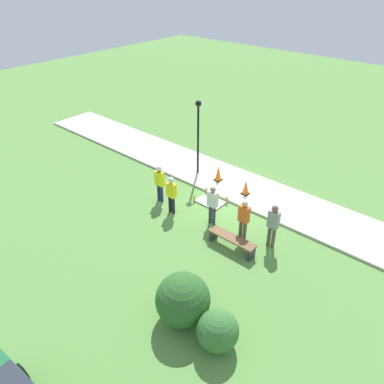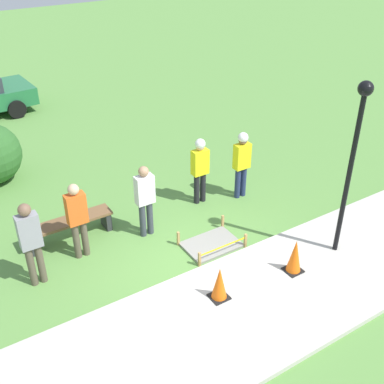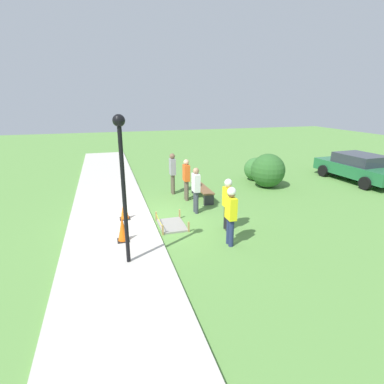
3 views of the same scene
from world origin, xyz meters
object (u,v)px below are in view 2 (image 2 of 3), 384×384
object	(u,v)px
traffic_cone_near_patch	(219,283)
traffic_cone_far_patch	(295,256)
lamppost_near	(355,146)
bystander_in_orange_shirt	(77,217)
worker_assistant	(200,166)
bystander_in_gray_shirt	(145,197)
park_bench	(69,226)
bystander_in_white_shirt	(31,240)
worker_supervisor	(242,160)

from	to	relation	value
traffic_cone_near_patch	traffic_cone_far_patch	distance (m)	1.68
traffic_cone_near_patch	lamppost_near	bearing A→B (deg)	-2.45
bystander_in_orange_shirt	worker_assistant	bearing A→B (deg)	8.09
traffic_cone_far_patch	bystander_in_gray_shirt	distance (m)	3.34
traffic_cone_near_patch	bystander_in_gray_shirt	size ratio (longest dim) A/B	0.40
traffic_cone_near_patch	bystander_in_orange_shirt	bearing A→B (deg)	121.66
park_bench	bystander_in_gray_shirt	size ratio (longest dim) A/B	1.11
lamppost_near	bystander_in_orange_shirt	bearing A→B (deg)	148.56
bystander_in_gray_shirt	bystander_in_white_shirt	bearing A→B (deg)	-173.36
worker_assistant	bystander_in_gray_shirt	world-z (taller)	bystander_in_gray_shirt
park_bench	worker_assistant	world-z (taller)	worker_assistant
park_bench	lamppost_near	size ratio (longest dim) A/B	0.52
bystander_in_gray_shirt	bystander_in_white_shirt	xyz separation A→B (m)	(-2.52, -0.29, 0.07)
traffic_cone_near_patch	bystander_in_orange_shirt	world-z (taller)	bystander_in_orange_shirt
traffic_cone_near_patch	bystander_in_orange_shirt	xyz separation A→B (m)	(-1.63, 2.65, 0.54)
bystander_in_gray_shirt	bystander_in_white_shirt	world-z (taller)	bystander_in_white_shirt
bystander_in_gray_shirt	traffic_cone_far_patch	bearing A→B (deg)	-56.88
traffic_cone_far_patch	lamppost_near	bearing A→B (deg)	2.19
traffic_cone_near_patch	park_bench	size ratio (longest dim) A/B	0.36
bystander_in_orange_shirt	lamppost_near	xyz separation A→B (m)	(4.53, -2.77, 1.53)
bystander_in_white_shirt	worker_supervisor	bearing A→B (deg)	5.19
traffic_cone_near_patch	traffic_cone_far_patch	xyz separation A→B (m)	(1.67, -0.17, 0.02)
park_bench	worker_supervisor	distance (m)	4.32
park_bench	bystander_in_gray_shirt	xyz separation A→B (m)	(1.50, -0.74, 0.61)
worker_assistant	lamppost_near	distance (m)	3.79
traffic_cone_far_patch	park_bench	bearing A→B (deg)	133.32
park_bench	bystander_in_white_shirt	world-z (taller)	bystander_in_white_shirt
worker_assistant	park_bench	bearing A→B (deg)	175.97
park_bench	lamppost_near	xyz separation A→B (m)	(4.53, -3.46, 2.15)
bystander_in_gray_shirt	lamppost_near	distance (m)	4.36
traffic_cone_near_patch	worker_assistant	world-z (taller)	worker_assistant
bystander_in_gray_shirt	worker_assistant	bearing A→B (deg)	16.30
park_bench	bystander_in_gray_shirt	world-z (taller)	bystander_in_gray_shirt
bystander_in_orange_shirt	bystander_in_gray_shirt	distance (m)	1.50
worker_supervisor	lamppost_near	distance (m)	3.27
bystander_in_orange_shirt	bystander_in_gray_shirt	xyz separation A→B (m)	(1.50, -0.05, -0.01)
park_bench	bystander_in_white_shirt	size ratio (longest dim) A/B	1.05
traffic_cone_near_patch	worker_supervisor	world-z (taller)	worker_supervisor
worker_supervisor	bystander_in_white_shirt	distance (m)	5.28
lamppost_near	park_bench	bearing A→B (deg)	142.65
traffic_cone_near_patch	park_bench	bearing A→B (deg)	116.10
bystander_in_orange_shirt	park_bench	bearing A→B (deg)	90.14
worker_assistant	bystander_in_orange_shirt	xyz separation A→B (m)	(-3.24, -0.46, -0.03)
traffic_cone_near_patch	worker_assistant	distance (m)	3.54
traffic_cone_far_patch	worker_assistant	size ratio (longest dim) A/B	0.43
traffic_cone_near_patch	worker_supervisor	xyz separation A→B (m)	(2.60, 2.78, 0.60)
park_bench	bystander_in_orange_shirt	distance (m)	0.93
park_bench	worker_assistant	xyz separation A→B (m)	(3.24, -0.23, 0.65)
park_bench	bystander_in_white_shirt	distance (m)	1.60
traffic_cone_far_patch	park_bench	xyz separation A→B (m)	(-3.31, 3.51, -0.11)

